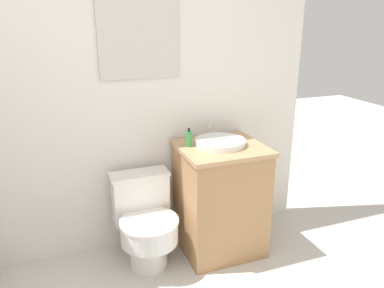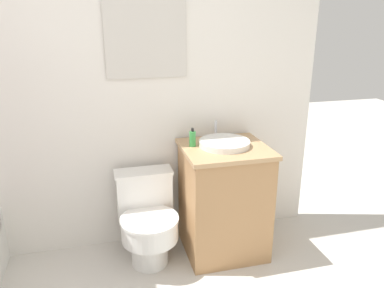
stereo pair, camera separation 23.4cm
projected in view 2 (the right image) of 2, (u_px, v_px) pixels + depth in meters
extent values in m
cube|color=white|center=(76.00, 83.00, 2.52)|extent=(3.53, 0.05, 2.50)
cube|color=beige|center=(146.00, 39.00, 2.50)|extent=(0.55, 0.02, 0.52)
cube|color=beige|center=(146.00, 39.00, 2.50)|extent=(0.52, 0.01, 0.49)
cylinder|color=white|center=(150.00, 249.00, 2.65)|extent=(0.26, 0.26, 0.23)
cylinder|color=white|center=(150.00, 230.00, 2.55)|extent=(0.39, 0.39, 0.14)
cylinder|color=white|center=(149.00, 219.00, 2.52)|extent=(0.40, 0.40, 0.02)
cube|color=white|center=(144.00, 195.00, 2.72)|extent=(0.39, 0.17, 0.34)
cube|color=white|center=(143.00, 172.00, 2.66)|extent=(0.41, 0.18, 0.02)
cube|color=#AD7F51|center=(224.00, 202.00, 2.73)|extent=(0.56, 0.52, 0.79)
cube|color=tan|center=(225.00, 149.00, 2.59)|extent=(0.59, 0.55, 0.03)
cylinder|color=white|center=(224.00, 143.00, 2.60)|extent=(0.36, 0.36, 0.04)
cylinder|color=silver|center=(216.00, 129.00, 2.77)|extent=(0.02, 0.02, 0.13)
cylinder|color=green|center=(193.00, 139.00, 2.59)|extent=(0.04, 0.04, 0.11)
cylinder|color=black|center=(193.00, 130.00, 2.57)|extent=(0.02, 0.02, 0.02)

